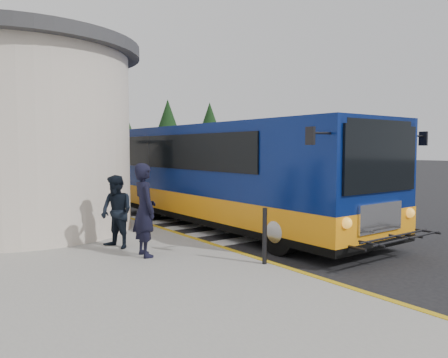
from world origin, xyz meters
TOP-DOWN VIEW (x-y plane):
  - ground at (0.00, 0.00)m, footprint 140.00×140.00m
  - curb_strip at (-4.05, 4.00)m, footprint 0.12×34.00m
  - crosswalk at (-0.50, -0.80)m, footprint 8.00×5.35m
  - depot_building at (6.00, 42.00)m, footprint 26.40×8.40m
  - tree_line at (6.29, 50.00)m, footprint 58.40×4.40m
  - transit_bus at (-1.93, -1.67)m, footprint 3.80×10.48m
  - pedestrian_a at (-5.74, -3.80)m, footprint 0.51×0.72m
  - pedestrian_b at (-5.93, -2.81)m, footprint 0.81×0.92m
  - bollard at (-4.20, -5.64)m, footprint 0.09×0.09m
  - far_bus_a at (10.07, 33.23)m, footprint 9.40×4.95m
  - far_bus_b at (17.03, 33.98)m, footprint 8.31×3.21m

SIDE VIEW (x-z plane):
  - ground at x=0.00m, z-range 0.00..0.00m
  - crosswalk at x=-0.50m, z-range 0.00..0.01m
  - curb_strip at x=-4.05m, z-range 0.00..0.16m
  - bollard at x=-4.20m, z-range 0.15..1.20m
  - pedestrian_b at x=-5.93m, z-range 0.15..1.72m
  - pedestrian_a at x=-5.74m, z-range 0.15..2.00m
  - far_bus_b at x=17.03m, z-range 0.31..2.40m
  - transit_bus at x=-1.93m, z-range -0.06..2.88m
  - far_bus_a at x=10.07m, z-range 0.35..2.69m
  - depot_building at x=6.00m, z-range 0.01..4.21m
  - tree_line at x=6.29m, z-range 1.77..11.77m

